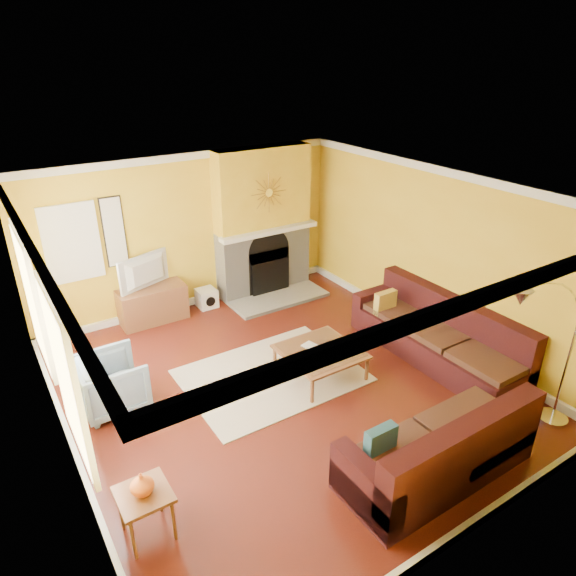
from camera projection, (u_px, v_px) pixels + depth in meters
floor at (283, 386)px, 7.10m from camera, size 5.50×6.00×0.02m
ceiling at (282, 193)px, 5.94m from camera, size 5.50×6.00×0.02m
wall_back at (189, 232)px, 8.81m from camera, size 5.50×0.02×2.70m
wall_front at (476, 434)px, 4.23m from camera, size 5.50×0.02×2.70m
wall_left at (51, 363)px, 5.17m from camera, size 0.02×6.00×2.70m
wall_right at (434, 255)px, 7.87m from camera, size 0.02×6.00×2.70m
baseboard at (283, 381)px, 7.07m from camera, size 5.50×6.00×0.12m
crown_molding at (282, 199)px, 5.97m from camera, size 5.50×6.00×0.12m
window_left_near at (31, 301)px, 6.11m from camera, size 0.06×1.22×1.72m
window_left_far at (65, 379)px, 4.67m from camera, size 0.06×1.22×1.72m
window_back at (72, 243)px, 7.76m from camera, size 0.82×0.06×1.22m
wall_art at (114, 232)px, 8.06m from camera, size 0.34×0.04×1.14m
fireplace at (263, 222)px, 9.31m from camera, size 1.80×0.40×2.70m
mantel at (270, 231)px, 9.17m from camera, size 1.92×0.22×0.08m
hearth at (279, 299)px, 9.46m from camera, size 1.80×0.70×0.06m
sunburst at (269, 193)px, 8.88m from camera, size 0.70×0.04×0.70m
rug at (272, 375)px, 7.29m from camera, size 2.40×1.80×0.02m
sectional_sofa at (392, 366)px, 6.71m from camera, size 3.31×3.48×0.90m
coffee_table at (320, 362)px, 7.24m from camera, size 1.03×1.03×0.41m
media_console at (153, 304)px, 8.66m from camera, size 1.11×0.50×0.61m
tv at (148, 272)px, 8.41m from camera, size 0.98×0.46×0.57m
subwoofer at (207, 298)px, 9.18m from camera, size 0.33×0.33×0.33m
armchair at (112, 383)px, 6.53m from camera, size 0.80×0.78×0.73m
side_table at (147, 514)px, 4.82m from camera, size 0.48×0.48×0.53m
vase at (142, 484)px, 4.66m from camera, size 0.22×0.22×0.23m
book at (307, 349)px, 7.15m from camera, size 0.24×0.29×0.02m
arc_lamp at (542, 363)px, 5.70m from camera, size 1.35×0.36×2.13m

